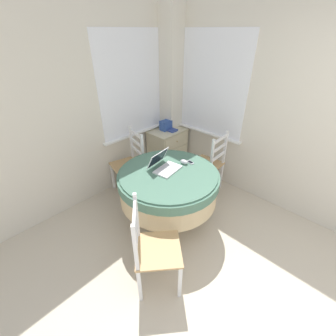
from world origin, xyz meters
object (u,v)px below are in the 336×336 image
object	(u,v)px
cell_phone	(190,162)
dining_chair_near_right_window	(209,164)
laptop	(164,165)
dining_chair_camera_near	(153,249)
computer_mouse	(184,162)
storage_box	(166,125)
book_on_cabinet	(170,129)
corner_cabinet	(168,150)
round_dining_table	(168,184)
dining_chair_near_back_window	(130,164)

from	to	relation	value
cell_phone	dining_chair_near_right_window	distance (m)	0.59
laptop	dining_chair_camera_near	world-z (taller)	dining_chair_camera_near
laptop	computer_mouse	xyz separation A→B (m)	(0.26, -0.10, -0.02)
storage_box	book_on_cabinet	xyz separation A→B (m)	(0.03, -0.06, -0.07)
dining_chair_near_right_window	dining_chair_camera_near	world-z (taller)	same
laptop	cell_phone	size ratio (longest dim) A/B	3.34
corner_cabinet	storage_box	bearing A→B (deg)	102.34
laptop	dining_chair_near_right_window	bearing A→B (deg)	-5.84
dining_chair_camera_near	corner_cabinet	size ratio (longest dim) A/B	1.32
round_dining_table	dining_chair_camera_near	distance (m)	0.89
corner_cabinet	laptop	bearing A→B (deg)	-138.11
round_dining_table	dining_chair_camera_near	world-z (taller)	dining_chair_camera_near
laptop	dining_chair_near_back_window	world-z (taller)	dining_chair_near_back_window
laptop	dining_chair_camera_near	distance (m)	1.01
dining_chair_near_right_window	corner_cabinet	distance (m)	0.91
computer_mouse	storage_box	world-z (taller)	storage_box
round_dining_table	storage_box	distance (m)	1.34
cell_phone	corner_cabinet	bearing A→B (deg)	58.77
round_dining_table	cell_phone	size ratio (longest dim) A/B	11.03
round_dining_table	laptop	xyz separation A→B (m)	(0.03, 0.09, 0.21)
cell_phone	corner_cabinet	size ratio (longest dim) A/B	0.15
dining_chair_near_back_window	dining_chair_camera_near	size ratio (longest dim) A/B	1.00
computer_mouse	cell_phone	distance (m)	0.09
round_dining_table	corner_cabinet	bearing A→B (deg)	44.20
dining_chair_near_right_window	dining_chair_camera_near	size ratio (longest dim) A/B	1.00
dining_chair_near_back_window	storage_box	distance (m)	0.93
round_dining_table	cell_phone	distance (m)	0.40
laptop	cell_phone	world-z (taller)	laptop
dining_chair_near_right_window	dining_chair_camera_near	bearing A→B (deg)	-162.45
dining_chair_near_back_window	book_on_cabinet	world-z (taller)	dining_chair_near_back_window
dining_chair_near_right_window	corner_cabinet	world-z (taller)	dining_chair_near_right_window
round_dining_table	cell_phone	bearing A→B (deg)	-6.99
dining_chair_near_back_window	dining_chair_near_right_window	bearing A→B (deg)	-46.87
computer_mouse	dining_chair_camera_near	world-z (taller)	dining_chair_camera_near
laptop	dining_chair_near_back_window	distance (m)	0.84
laptop	corner_cabinet	world-z (taller)	laptop
dining_chair_near_right_window	corner_cabinet	xyz separation A→B (m)	(0.06, 0.90, -0.10)
dining_chair_near_back_window	corner_cabinet	bearing A→B (deg)	2.79
dining_chair_near_right_window	dining_chair_camera_near	distance (m)	1.69
round_dining_table	dining_chair_near_back_window	world-z (taller)	dining_chair_near_back_window
cell_phone	dining_chair_camera_near	size ratio (longest dim) A/B	0.11
laptop	cell_phone	distance (m)	0.36
round_dining_table	dining_chair_near_right_window	distance (m)	0.88
dining_chair_near_back_window	dining_chair_camera_near	distance (m)	1.59
dining_chair_near_back_window	cell_phone	bearing A→B (deg)	-72.70
dining_chair_near_right_window	book_on_cabinet	bearing A→B (deg)	84.73
corner_cabinet	storage_box	size ratio (longest dim) A/B	3.92
round_dining_table	computer_mouse	size ratio (longest dim) A/B	11.76
dining_chair_near_right_window	laptop	bearing A→B (deg)	174.16
dining_chair_near_back_window	corner_cabinet	size ratio (longest dim) A/B	1.32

